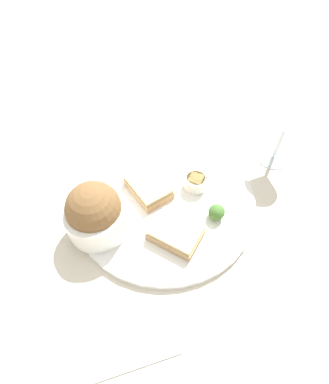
{
  "coord_description": "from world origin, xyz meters",
  "views": [
    {
      "loc": [
        -0.25,
        0.23,
        0.5
      ],
      "look_at": [
        0.0,
        0.0,
        0.03
      ],
      "focal_mm": 28.0,
      "sensor_mm": 36.0,
      "label": 1
    }
  ],
  "objects_px": {
    "sauce_ramekin": "(196,182)",
    "wine_glass": "(289,119)",
    "cheese_toast_far": "(148,187)",
    "fork": "(116,373)",
    "salad_bowl": "(95,213)",
    "cheese_toast_near": "(176,233)"
  },
  "relations": [
    {
      "from": "sauce_ramekin",
      "to": "cheese_toast_far",
      "type": "height_order",
      "value": "sauce_ramekin"
    },
    {
      "from": "cheese_toast_far",
      "to": "fork",
      "type": "relative_size",
      "value": 0.55
    },
    {
      "from": "salad_bowl",
      "to": "fork",
      "type": "bearing_deg",
      "value": 149.44
    },
    {
      "from": "salad_bowl",
      "to": "cheese_toast_far",
      "type": "height_order",
      "value": "salad_bowl"
    },
    {
      "from": "salad_bowl",
      "to": "fork",
      "type": "xyz_separation_m",
      "value": [
        -0.2,
        0.12,
        -0.06
      ]
    },
    {
      "from": "sauce_ramekin",
      "to": "wine_glass",
      "type": "bearing_deg",
      "value": -106.13
    },
    {
      "from": "salad_bowl",
      "to": "cheese_toast_far",
      "type": "xyz_separation_m",
      "value": [
        -0.0,
        -0.12,
        -0.03
      ]
    },
    {
      "from": "cheese_toast_far",
      "to": "sauce_ramekin",
      "type": "bearing_deg",
      "value": -126.17
    },
    {
      "from": "sauce_ramekin",
      "to": "cheese_toast_far",
      "type": "bearing_deg",
      "value": 53.83
    },
    {
      "from": "salad_bowl",
      "to": "cheese_toast_near",
      "type": "bearing_deg",
      "value": -141.38
    },
    {
      "from": "cheese_toast_far",
      "to": "wine_glass",
      "type": "height_order",
      "value": "wine_glass"
    },
    {
      "from": "sauce_ramekin",
      "to": "cheese_toast_near",
      "type": "relative_size",
      "value": 0.44
    },
    {
      "from": "salad_bowl",
      "to": "cheese_toast_near",
      "type": "relative_size",
      "value": 1.08
    },
    {
      "from": "wine_glass",
      "to": "fork",
      "type": "relative_size",
      "value": 0.88
    },
    {
      "from": "cheese_toast_far",
      "to": "fork",
      "type": "xyz_separation_m",
      "value": [
        -0.2,
        0.24,
        -0.02
      ]
    },
    {
      "from": "salad_bowl",
      "to": "fork",
      "type": "distance_m",
      "value": 0.24
    },
    {
      "from": "wine_glass",
      "to": "sauce_ramekin",
      "type": "bearing_deg",
      "value": 73.87
    },
    {
      "from": "cheese_toast_near",
      "to": "wine_glass",
      "type": "bearing_deg",
      "value": -90.44
    },
    {
      "from": "salad_bowl",
      "to": "sauce_ramekin",
      "type": "bearing_deg",
      "value": -105.87
    },
    {
      "from": "cheese_toast_far",
      "to": "wine_glass",
      "type": "xyz_separation_m",
      "value": [
        -0.11,
        -0.27,
        0.08
      ]
    },
    {
      "from": "cheese_toast_near",
      "to": "cheese_toast_far",
      "type": "height_order",
      "value": "same"
    },
    {
      "from": "sauce_ramekin",
      "to": "fork",
      "type": "height_order",
      "value": "sauce_ramekin"
    }
  ]
}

